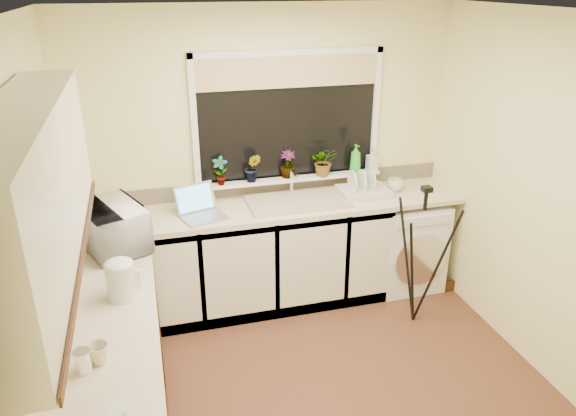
{
  "coord_description": "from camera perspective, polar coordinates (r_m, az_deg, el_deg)",
  "views": [
    {
      "loc": [
        -0.97,
        -2.77,
        2.62
      ],
      "look_at": [
        -0.06,
        0.55,
        1.15
      ],
      "focal_mm": 33.79,
      "sensor_mm": 36.0,
      "label": 1
    }
  ],
  "objects": [
    {
      "name": "window_blind",
      "position": [
        4.44,
        0.11,
        14.13
      ],
      "size": [
        1.5,
        0.02,
        0.25
      ],
      "primitive_type": "cube",
      "color": "tan",
      "rests_on": "wall_back"
    },
    {
      "name": "ceiling",
      "position": [
        2.94,
        4.22,
        19.78
      ],
      "size": [
        3.2,
        3.2,
        0.0
      ],
      "primitive_type": "plane",
      "rotation": [
        3.14,
        0.0,
        0.0
      ],
      "color": "white",
      "rests_on": "ground"
    },
    {
      "name": "wall_right",
      "position": [
        4.03,
        25.69,
        0.48
      ],
      "size": [
        0.0,
        3.0,
        3.0
      ],
      "primitive_type": "plane",
      "rotation": [
        1.57,
        0.0,
        -1.57
      ],
      "color": "#F1EBA0",
      "rests_on": "ground"
    },
    {
      "name": "wall_back",
      "position": [
        4.59,
        -2.45,
        5.43
      ],
      "size": [
        3.2,
        0.0,
        3.2
      ],
      "primitive_type": "plane",
      "rotation": [
        1.57,
        0.0,
        0.0
      ],
      "color": "#F1EBA0",
      "rests_on": "ground"
    },
    {
      "name": "plant_c",
      "position": [
        4.58,
        -0.05,
        4.64
      ],
      "size": [
        0.14,
        0.14,
        0.23
      ],
      "primitive_type": "imported",
      "rotation": [
        0.0,
        0.0,
        -0.06
      ],
      "color": "#999999",
      "rests_on": "windowsill"
    },
    {
      "name": "floor",
      "position": [
        3.93,
        3.13,
        -18.69
      ],
      "size": [
        3.2,
        3.2,
        0.0
      ],
      "primitive_type": "plane",
      "color": "brown",
      "rests_on": "ground"
    },
    {
      "name": "base_cabinet_left",
      "position": [
        3.31,
        -18.11,
        -19.63
      ],
      "size": [
        0.54,
        2.4,
        0.86
      ],
      "primitive_type": "cube",
      "color": "silver",
      "rests_on": "floor"
    },
    {
      "name": "steel_jar",
      "position": [
        2.82,
        -20.78,
        -14.82
      ],
      "size": [
        0.08,
        0.08,
        0.11
      ],
      "primitive_type": "cylinder",
      "color": "white",
      "rests_on": "worktop_left"
    },
    {
      "name": "worktop_left",
      "position": [
        3.03,
        -19.18,
        -13.32
      ],
      "size": [
        0.6,
        2.4,
        0.04
      ],
      "primitive_type": "cube",
      "color": "beige",
      "rests_on": "base_cabinet_left"
    },
    {
      "name": "upper_cabinet",
      "position": [
        2.5,
        -25.23,
        1.73
      ],
      "size": [
        0.28,
        1.9,
        0.7
      ],
      "primitive_type": "cube",
      "color": "silver",
      "rests_on": "wall_left"
    },
    {
      "name": "sink",
      "position": [
        4.47,
        0.99,
        0.7
      ],
      "size": [
        0.82,
        0.46,
        0.03
      ],
      "primitive_type": "cube",
      "color": "tan",
      "rests_on": "worktop_back"
    },
    {
      "name": "plant_a",
      "position": [
        4.44,
        -7.15,
        3.89
      ],
      "size": [
        0.15,
        0.12,
        0.24
      ],
      "primitive_type": "imported",
      "rotation": [
        0.0,
        0.0,
        -0.34
      ],
      "color": "#999999",
      "rests_on": "windowsill"
    },
    {
      "name": "soap_bottle_green",
      "position": [
        4.74,
        7.12,
        5.2
      ],
      "size": [
        0.11,
        0.11,
        0.25
      ],
      "primitive_type": "imported",
      "rotation": [
        0.0,
        0.0,
        0.18
      ],
      "color": "green",
      "rests_on": "windowsill"
    },
    {
      "name": "splashback_left",
      "position": [
        2.95,
        -25.45,
        -9.85
      ],
      "size": [
        0.02,
        2.4,
        0.45
      ],
      "primitive_type": "cube",
      "color": "beige",
      "rests_on": "wall_left"
    },
    {
      "name": "base_cabinet_back",
      "position": [
        4.58,
        -5.4,
        -5.57
      ],
      "size": [
        2.55,
        0.6,
        0.86
      ],
      "primitive_type": "cube",
      "color": "silver",
      "rests_on": "floor"
    },
    {
      "name": "plant_d",
      "position": [
        4.64,
        3.8,
        4.93
      ],
      "size": [
        0.25,
        0.22,
        0.25
      ],
      "primitive_type": "imported",
      "rotation": [
        0.0,
        0.0,
        -0.15
      ],
      "color": "#999999",
      "rests_on": "windowsill"
    },
    {
      "name": "faucet",
      "position": [
        4.6,
        0.37,
        2.76
      ],
      "size": [
        0.03,
        0.03,
        0.24
      ],
      "primitive_type": "cylinder",
      "color": "silver",
      "rests_on": "worktop_back"
    },
    {
      "name": "windowsill",
      "position": [
        4.64,
        0.2,
        3.14
      ],
      "size": [
        1.6,
        0.14,
        0.03
      ],
      "primitive_type": "cube",
      "color": "white",
      "rests_on": "wall_back"
    },
    {
      "name": "microwave",
      "position": [
        3.88,
        -17.96,
        -1.89
      ],
      "size": [
        0.55,
        0.65,
        0.3
      ],
      "primitive_type": "imported",
      "rotation": [
        0.0,
        0.0,
        1.96
      ],
      "color": "white",
      "rests_on": "worktop_left"
    },
    {
      "name": "dish_rack",
      "position": [
        4.67,
        7.93,
        1.7
      ],
      "size": [
        0.43,
        0.32,
        0.06
      ],
      "primitive_type": "cube",
      "rotation": [
        0.0,
        0.0,
        -0.02
      ],
      "color": "beige",
      "rests_on": "worktop_back"
    },
    {
      "name": "cup_left",
      "position": [
        2.85,
        -19.35,
        -14.28
      ],
      "size": [
        0.13,
        0.13,
        0.1
      ],
      "primitive_type": "imported",
      "rotation": [
        0.0,
        0.0,
        0.25
      ],
      "color": "beige",
      "rests_on": "worktop_left"
    },
    {
      "name": "cup_back",
      "position": [
        4.8,
        11.21,
        2.38
      ],
      "size": [
        0.17,
        0.17,
        0.11
      ],
      "primitive_type": "imported",
      "rotation": [
        0.0,
        0.0,
        -0.31
      ],
      "color": "silver",
      "rests_on": "worktop_back"
    },
    {
      "name": "tripod",
      "position": [
        4.41,
        13.68,
        -5.0
      ],
      "size": [
        0.73,
        0.73,
        1.18
      ],
      "primitive_type": null,
      "rotation": [
        0.0,
        0.0,
        -0.3
      ],
      "color": "black",
      "rests_on": "floor"
    },
    {
      "name": "soap_bottle_clear",
      "position": [
        4.84,
        8.85,
        5.09
      ],
      "size": [
        0.09,
        0.09,
        0.19
      ],
      "primitive_type": "imported",
      "rotation": [
        0.0,
        0.0,
        0.05
      ],
      "color": "#999999",
      "rests_on": "windowsill"
    },
    {
      "name": "plant_b",
      "position": [
        4.49,
        -3.73,
        4.24
      ],
      "size": [
        0.16,
        0.14,
        0.24
      ],
      "primitive_type": "imported",
      "rotation": [
        0.0,
        0.0,
        -0.33
      ],
      "color": "#999999",
      "rests_on": "windowsill"
    },
    {
      "name": "splashback_back",
      "position": [
        4.66,
        -2.36,
        2.4
      ],
      "size": [
        3.2,
        0.02,
        0.14
      ],
      "primitive_type": "cube",
      "color": "beige",
      "rests_on": "wall_back"
    },
    {
      "name": "kettle",
      "position": [
        3.28,
        -17.18,
        -7.36
      ],
      "size": [
        0.17,
        0.17,
        0.22
      ],
      "primitive_type": "cylinder",
      "color": "silver",
      "rests_on": "worktop_left"
    },
    {
      "name": "wall_left",
      "position": [
        3.16,
        -25.2,
        -5.44
      ],
      "size": [
        0.0,
        3.0,
        3.0
      ],
      "primitive_type": "plane",
      "rotation": [
        1.57,
        0.0,
        1.57
      ],
      "color": "#F1EBA0",
      "rests_on": "ground"
    },
    {
      "name": "washing_machine",
      "position": [
        5.02,
        12.22,
        -3.57
      ],
      "size": [
        0.58,
        0.56,
        0.82
      ],
      "primitive_type": "cube",
      "rotation": [
        0.0,
        0.0,
        0.0
      ],
      "color": "white",
      "rests_on": "floor"
    },
    {
      "name": "laptop",
      "position": [
        4.27,
        -9.24,
        -0.03
      ],
      "size": [
        0.4,
        0.41,
        0.23
      ],
      "rotation": [
        0.0,
        0.0,
        0.3
      ],
      "color": "#96979E",
      "rests_on": "worktop_back"
    },
    {
      "name": "window_glass",
      "position": [
        4.54,
        0.02,
        9.5
      ],
      "size": [
        1.5,
        0.02,
        1.0
      ],
      "primitive_type": "cube",
      "color": "black",
      "rests_on": "wall_back"
    },
    {
      "name": "worktop_back",
      "position": [
        4.44,
        -1.49,
        0.05
      ],
      "size": [
        3.2,
        0.6,
        0.04
      ],
      "primitive_type": "cube",
      "color": "beige",
      "rests_on": "base_cabinet_back"
    },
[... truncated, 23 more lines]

